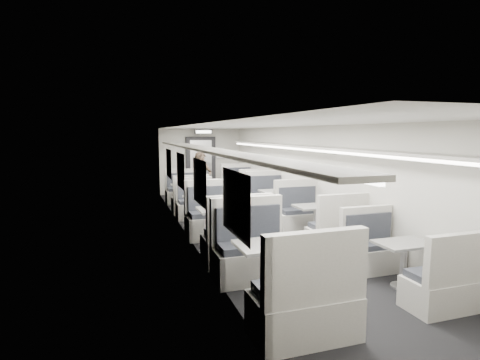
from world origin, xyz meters
TOP-DOWN VIEW (x-y plane):
  - room at (0.00, 0.00)m, footprint 3.24×12.24m
  - booth_left_a at (-1.00, 3.46)m, footprint 1.00×2.03m
  - booth_left_b at (-1.00, 1.25)m, footprint 0.98×2.00m
  - booth_left_c at (-1.00, -0.81)m, footprint 1.14×2.30m
  - booth_left_d at (-1.00, -3.28)m, footprint 1.16×2.35m
  - booth_right_a at (1.00, 3.71)m, footprint 1.09×2.21m
  - booth_right_b at (1.00, 1.12)m, footprint 1.09×2.21m
  - booth_right_c at (1.00, -0.84)m, footprint 1.05×2.13m
  - booth_right_d at (1.00, -3.38)m, footprint 0.95×1.94m
  - passenger at (-0.68, 2.67)m, footprint 0.68×0.51m
  - window_a at (-1.49, 3.40)m, footprint 0.02×1.18m
  - window_b at (-1.49, 1.20)m, footprint 0.02×1.18m
  - window_c at (-1.49, -1.00)m, footprint 0.02×1.18m
  - window_d at (-1.49, -3.20)m, footprint 0.02×1.18m
  - luggage_rack_left at (-1.24, -0.30)m, footprint 0.46×10.40m
  - luggage_rack_right at (1.24, -0.30)m, footprint 0.46×10.40m
  - vestibule_door at (0.00, 5.93)m, footprint 1.10×0.13m
  - exit_sign at (0.00, 5.44)m, footprint 0.62×0.12m
  - wall_notice at (0.75, 5.92)m, footprint 0.32×0.02m

SIDE VIEW (x-z plane):
  - booth_right_d at x=1.00m, z-range -0.17..0.86m
  - booth_left_b at x=-1.00m, z-range -0.18..0.89m
  - booth_left_a at x=-1.00m, z-range -0.18..0.90m
  - booth_right_c at x=1.00m, z-range -0.19..0.95m
  - booth_right_b at x=1.00m, z-range -0.20..0.98m
  - booth_right_a at x=1.00m, z-range -0.20..0.99m
  - booth_left_c at x=-1.00m, z-range -0.20..1.03m
  - booth_left_d at x=-1.00m, z-range -0.21..1.05m
  - passenger at x=-0.68m, z-range 0.00..1.71m
  - vestibule_door at x=0.00m, z-range -0.01..2.09m
  - room at x=0.00m, z-range -0.12..2.52m
  - window_a at x=-1.49m, z-range 0.93..1.77m
  - window_b at x=-1.49m, z-range 0.93..1.77m
  - window_c at x=-1.49m, z-range 0.93..1.77m
  - window_d at x=-1.49m, z-range 0.93..1.77m
  - wall_notice at x=0.75m, z-range 1.30..1.70m
  - luggage_rack_left at x=-1.24m, z-range 1.87..1.96m
  - luggage_rack_right at x=1.24m, z-range 1.87..1.96m
  - exit_sign at x=0.00m, z-range 2.20..2.36m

